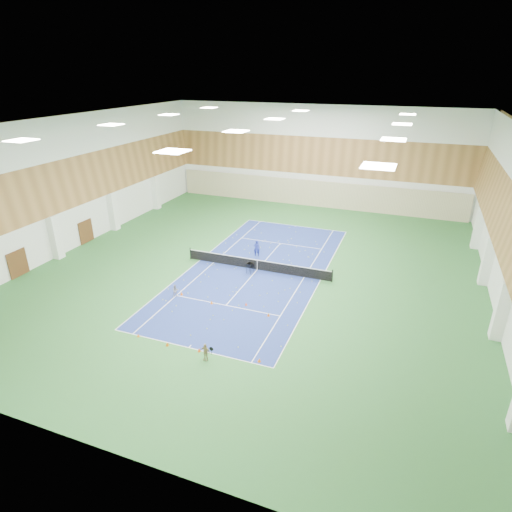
{
  "coord_description": "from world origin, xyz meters",
  "views": [
    {
      "loc": [
        11.58,
        -30.72,
        15.7
      ],
      "look_at": [
        0.48,
        -1.56,
        2.0
      ],
      "focal_mm": 30.0,
      "sensor_mm": 36.0,
      "label": 1
    }
  ],
  "objects_px": {
    "tennis_net": "(257,264)",
    "child_apron": "(205,352)",
    "child_court": "(176,291)",
    "ball_cart": "(250,268)",
    "coach": "(257,248)"
  },
  "relations": [
    {
      "from": "child_apron",
      "to": "ball_cart",
      "type": "bearing_deg",
      "value": 103.95
    },
    {
      "from": "tennis_net",
      "to": "child_apron",
      "type": "height_order",
      "value": "child_apron"
    },
    {
      "from": "tennis_net",
      "to": "child_court",
      "type": "height_order",
      "value": "tennis_net"
    },
    {
      "from": "child_court",
      "to": "coach",
      "type": "bearing_deg",
      "value": 27.81
    },
    {
      "from": "tennis_net",
      "to": "coach",
      "type": "bearing_deg",
      "value": 111.79
    },
    {
      "from": "coach",
      "to": "child_apron",
      "type": "height_order",
      "value": "coach"
    },
    {
      "from": "child_court",
      "to": "child_apron",
      "type": "bearing_deg",
      "value": -91.67
    },
    {
      "from": "child_court",
      "to": "ball_cart",
      "type": "xyz_separation_m",
      "value": [
        3.75,
        5.68,
        -0.02
      ]
    },
    {
      "from": "tennis_net",
      "to": "coach",
      "type": "height_order",
      "value": "coach"
    },
    {
      "from": "tennis_net",
      "to": "child_court",
      "type": "relative_size",
      "value": 13.28
    },
    {
      "from": "coach",
      "to": "child_apron",
      "type": "bearing_deg",
      "value": 78.37
    },
    {
      "from": "child_court",
      "to": "child_apron",
      "type": "distance_m",
      "value": 8.24
    },
    {
      "from": "ball_cart",
      "to": "child_court",
      "type": "bearing_deg",
      "value": -108.49
    },
    {
      "from": "tennis_net",
      "to": "ball_cart",
      "type": "bearing_deg",
      "value": -111.23
    },
    {
      "from": "tennis_net",
      "to": "child_apron",
      "type": "relative_size",
      "value": 11.4
    }
  ]
}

